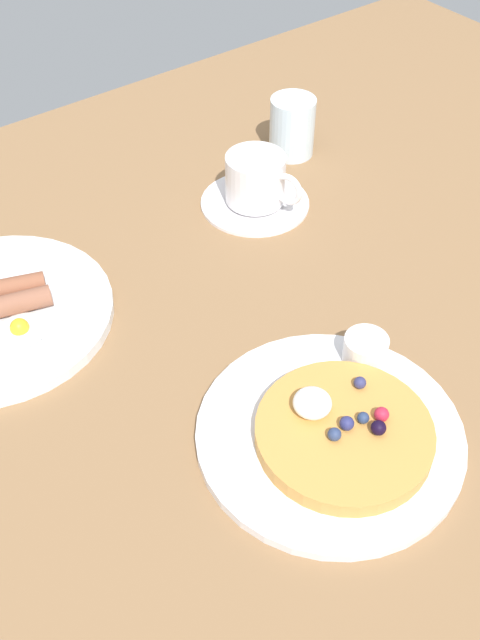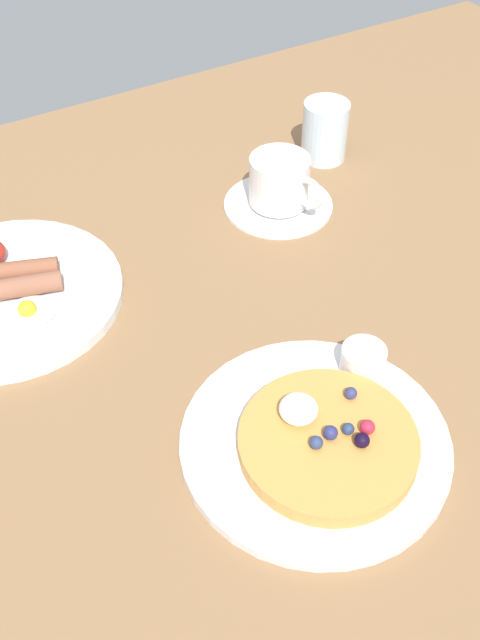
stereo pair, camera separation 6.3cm
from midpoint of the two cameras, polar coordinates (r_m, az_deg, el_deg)
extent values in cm
cube|color=olive|center=(76.33, -7.17, -5.67)|extent=(183.43, 113.71, 3.00)
cylinder|color=white|center=(70.23, 4.30, -8.85)|extent=(25.06, 25.06, 1.05)
cylinder|color=#CD8D41|center=(68.67, 5.34, -8.77)|extent=(16.34, 16.34, 1.71)
sphere|color=navy|center=(68.14, 6.79, -7.58)|extent=(1.12, 1.12, 1.12)
sphere|color=#C4233C|center=(68.43, 8.19, -7.29)|extent=(1.39, 1.39, 1.39)
sphere|color=black|center=(67.45, 7.92, -8.31)|extent=(1.40, 1.40, 1.40)
sphere|color=navy|center=(66.69, 4.53, -8.85)|extent=(1.24, 1.24, 1.24)
sphere|color=navy|center=(70.71, 6.65, -4.91)|extent=(1.19, 1.19, 1.19)
sphere|color=navy|center=(67.46, 5.52, -8.01)|extent=(1.34, 1.34, 1.34)
ellipsoid|color=white|center=(68.15, 2.91, -6.49)|extent=(3.59, 3.59, 2.16)
cylinder|color=white|center=(74.86, 7.21, -2.35)|extent=(4.47, 4.47, 2.89)
cylinder|color=maroon|center=(74.44, 7.25, -2.04)|extent=(3.66, 3.66, 0.35)
cylinder|color=brown|center=(85.55, -19.52, 2.18)|extent=(8.61, 5.03, 2.34)
cylinder|color=#8D5741|center=(83.49, -19.18, 1.06)|extent=(8.63, 4.55, 2.34)
ellipsoid|color=white|center=(81.52, -18.61, -0.89)|extent=(6.16, 5.24, 0.60)
sphere|color=yellow|center=(81.18, -18.69, -0.64)|extent=(2.00, 2.00, 2.00)
cylinder|color=white|center=(96.67, -0.74, 9.00)|extent=(13.97, 13.97, 0.85)
cylinder|color=white|center=(94.65, -0.76, 10.72)|extent=(7.56, 7.56, 6.18)
torus|color=white|center=(92.21, 1.67, 9.91)|extent=(2.02, 4.31, 4.26)
cylinder|color=#835A48|center=(93.56, -0.77, 11.73)|extent=(6.43, 6.43, 0.49)
cylinder|color=silver|center=(105.08, 2.24, 14.53)|extent=(6.21, 6.21, 8.12)
camera|label=1|loc=(0.03, -92.41, -2.39)|focal=41.78mm
camera|label=2|loc=(0.03, 87.59, 2.39)|focal=41.78mm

